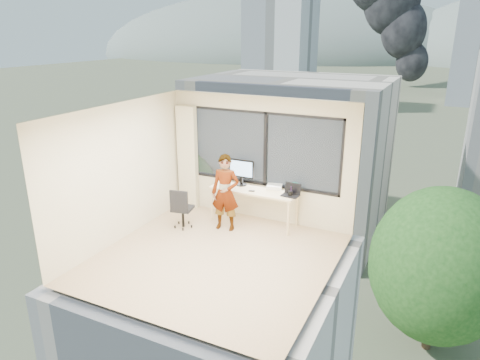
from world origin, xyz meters
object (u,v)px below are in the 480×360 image
Objects in this scene: person at (225,193)px; monitor at (241,172)px; laptop at (290,191)px; handbag at (295,187)px; game_console at (274,187)px; chair at (183,207)px; desk at (254,206)px.

person reaches higher than monitor.
laptop reaches higher than handbag.
person is at bearing -150.18° from game_console.
chair is 1.54× the size of monitor.
desk is at bearing -19.52° from monitor.
chair is 0.56× the size of person.
laptop reaches higher than game_console.
monitor reaches higher than handbag.
chair is 2.20m from laptop.
game_console is (0.76, 0.72, 0.01)m from person.
handbag is at bearing 21.16° from person.
person is (-0.40, -0.50, 0.40)m from desk.
person reaches higher than game_console.
desk is at bearing 42.10° from person.
chair is 2.85× the size of game_console.
handbag is (1.14, 0.09, -0.18)m from monitor.
desk is 6.69× the size of handbag.
desk is 0.96m from handbag.
handbag reaches higher than game_console.
person is (0.82, 0.31, 0.34)m from chair.
handbag is (1.20, 0.71, 0.08)m from person.
chair is 1.92m from game_console.
laptop reaches higher than chair.
person is 5.10× the size of game_console.
game_console is (1.58, 1.04, 0.35)m from chair.
desk is 3.21× the size of monitor.
monitor is 0.75m from game_console.
desk is at bearing -162.37° from game_console.
laptop is at bearing -8.84° from monitor.
laptop is at bearing 9.43° from chair.
monitor is 1.17m from laptop.
chair reaches higher than game_console.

